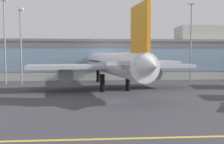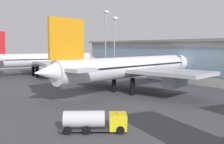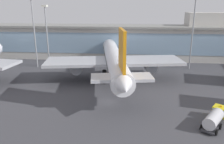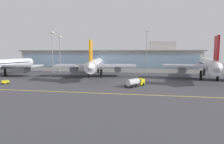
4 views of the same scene
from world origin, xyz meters
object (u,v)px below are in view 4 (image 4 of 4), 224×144
object	(u,v)px
fuel_tanker_truck	(135,82)
apron_light_mast_west	(147,46)
airliner_near_right	(95,64)
airliner_far_right	(209,65)
baggage_tug_near	(1,82)
airliner_near_left	(4,64)
apron_light_mast_east	(60,49)
apron_light_mast_centre	(52,46)

from	to	relation	value
fuel_tanker_truck	apron_light_mast_west	bearing A→B (deg)	28.09
airliner_near_right	airliner_far_right	bearing A→B (deg)	-101.89
airliner_far_right	baggage_tug_near	xyz separation A→B (m)	(-83.23, -26.59, -5.89)
airliner_far_right	airliner_near_left	bearing A→B (deg)	101.38
baggage_tug_near	apron_light_mast_east	world-z (taller)	apron_light_mast_east
apron_light_mast_west	apron_light_mast_east	xyz separation A→B (m)	(-50.70, -2.01, -1.52)
apron_light_mast_west	fuel_tanker_truck	bearing A→B (deg)	-95.95
airliner_near_left	apron_light_mast_east	xyz separation A→B (m)	(22.86, 17.96, 8.32)
airliner_far_right	baggage_tug_near	world-z (taller)	airliner_far_right
airliner_far_right	apron_light_mast_east	distance (m)	79.92
apron_light_mast_centre	fuel_tanker_truck	bearing A→B (deg)	-35.80
airliner_near_right	apron_light_mast_centre	world-z (taller)	apron_light_mast_centre
apron_light_mast_centre	baggage_tug_near	bearing A→B (deg)	-91.34
fuel_tanker_truck	baggage_tug_near	size ratio (longest dim) A/B	1.69
airliner_near_right	baggage_tug_near	bearing A→B (deg)	123.74
fuel_tanker_truck	apron_light_mast_west	size ratio (longest dim) A/B	0.36
baggage_tug_near	apron_light_mast_centre	world-z (taller)	apron_light_mast_centre
airliner_near_right	baggage_tug_near	xyz separation A→B (m)	(-30.33, -28.67, -5.47)
airliner_near_left	apron_light_mast_centre	world-z (taller)	apron_light_mast_centre
airliner_near_right	apron_light_mast_east	bearing A→B (deg)	52.74
airliner_far_right	baggage_tug_near	size ratio (longest dim) A/B	9.77
apron_light_mast_centre	airliner_far_right	bearing A→B (deg)	-9.91
airliner_far_right	apron_light_mast_east	bearing A→B (deg)	88.79
fuel_tanker_truck	apron_light_mast_centre	distance (m)	64.24
apron_light_mast_west	apron_light_mast_centre	bearing A→B (deg)	-177.00
fuel_tanker_truck	apron_light_mast_centre	size ratio (longest dim) A/B	0.36
fuel_tanker_truck	apron_light_mast_centre	world-z (taller)	apron_light_mast_centre
airliner_far_right	apron_light_mast_east	xyz separation A→B (m)	(-78.07, 15.25, 7.81)
airliner_near_left	apron_light_mast_east	distance (m)	30.24
airliner_near_right	airliner_far_right	size ratio (longest dim) A/B	1.07
airliner_near_right	apron_light_mast_west	size ratio (longest dim) A/B	2.22
airliner_near_left	apron_light_mast_west	xyz separation A→B (m)	(73.56, 19.96, 9.84)
airliner_far_right	airliner_near_right	bearing A→B (deg)	97.60
apron_light_mast_east	airliner_far_right	bearing A→B (deg)	-11.05
apron_light_mast_east	apron_light_mast_west	bearing A→B (deg)	2.26
airliner_far_right	fuel_tanker_truck	size ratio (longest dim) A/B	5.79
baggage_tug_near	apron_light_mast_east	distance (m)	44.32
airliner_near_right	airliner_far_right	world-z (taller)	airliner_far_right
apron_light_mast_west	airliner_near_left	bearing A→B (deg)	-164.82
airliner_near_left	airliner_far_right	bearing A→B (deg)	-82.58
airliner_far_right	apron_light_mast_west	bearing A→B (deg)	67.61
baggage_tug_near	airliner_near_right	bearing A→B (deg)	2.83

